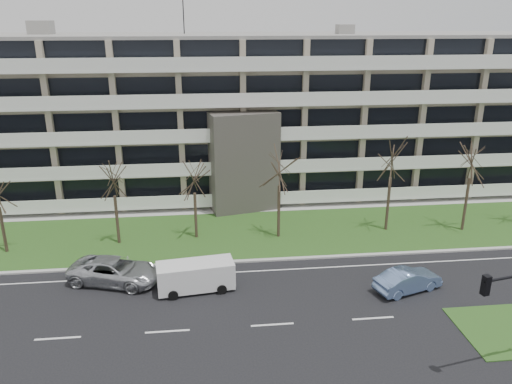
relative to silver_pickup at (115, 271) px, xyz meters
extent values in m
plane|color=black|center=(9.76, -6.01, -0.84)|extent=(160.00, 160.00, 0.00)
cube|color=#31511B|center=(9.76, 6.99, -0.81)|extent=(90.00, 10.00, 0.06)
cube|color=#B2B2AD|center=(9.76, 1.99, -0.78)|extent=(90.00, 0.35, 0.12)
cube|color=#B2B2AD|center=(9.76, 12.49, -0.80)|extent=(90.00, 2.00, 0.08)
cube|color=white|center=(9.76, 0.49, -0.83)|extent=(90.00, 0.12, 0.01)
cube|color=tan|center=(9.76, 19.49, 6.66)|extent=(60.00, 12.00, 15.00)
cube|color=gray|center=(9.76, 19.49, 14.31)|extent=(60.50, 12.50, 0.30)
cube|color=#4C4742|center=(9.76, 12.49, 3.66)|extent=(6.39, 3.69, 9.00)
cube|color=black|center=(9.76, 12.29, 1.16)|extent=(4.92, 1.19, 3.50)
cube|color=gray|center=(-8.24, 19.49, 15.06)|extent=(2.00, 2.00, 1.20)
cylinder|color=black|center=(4.76, 19.49, 16.16)|extent=(0.10, 0.10, 3.50)
cube|color=black|center=(9.76, 13.47, 1.26)|extent=(58.00, 0.10, 1.80)
cube|color=white|center=(9.76, 12.79, -0.24)|extent=(58.00, 1.40, 0.22)
cube|color=white|center=(9.76, 12.14, 0.36)|extent=(58.00, 0.08, 1.00)
cube|color=black|center=(9.76, 13.47, 4.26)|extent=(58.00, 0.10, 1.80)
cube|color=white|center=(9.76, 12.79, 2.76)|extent=(58.00, 1.40, 0.22)
cube|color=white|center=(9.76, 12.14, 3.36)|extent=(58.00, 0.08, 1.00)
cube|color=black|center=(9.76, 13.47, 7.26)|extent=(58.00, 0.10, 1.80)
cube|color=white|center=(9.76, 12.79, 5.76)|extent=(58.00, 1.40, 0.22)
cube|color=white|center=(9.76, 12.14, 6.36)|extent=(58.00, 0.08, 1.00)
cube|color=black|center=(9.76, 13.47, 10.26)|extent=(58.00, 0.10, 1.80)
cube|color=white|center=(9.76, 12.79, 8.76)|extent=(58.00, 1.40, 0.22)
cube|color=white|center=(9.76, 12.14, 9.36)|extent=(58.00, 0.08, 1.00)
cube|color=black|center=(9.76, 13.47, 13.26)|extent=(58.00, 0.10, 1.80)
cube|color=white|center=(9.76, 12.79, 11.76)|extent=(58.00, 1.40, 0.22)
cube|color=white|center=(9.76, 12.14, 12.36)|extent=(58.00, 0.08, 1.00)
imported|color=silver|center=(0.00, 0.00, 0.00)|extent=(6.57, 4.41, 1.67)
imported|color=#7898D1|center=(19.00, -3.15, -0.09)|extent=(4.79, 2.91, 1.49)
cube|color=white|center=(5.37, -1.56, 0.21)|extent=(5.10, 2.41, 1.73)
cube|color=black|center=(5.37, -1.56, 0.71)|extent=(4.72, 2.23, 0.64)
cube|color=white|center=(7.67, -1.27, 0.07)|extent=(0.53, 1.75, 1.09)
cylinder|color=black|center=(3.94, -2.65, -0.52)|extent=(0.66, 0.30, 0.64)
cylinder|color=black|center=(3.72, -0.85, -0.52)|extent=(0.66, 0.30, 0.64)
cylinder|color=black|center=(7.01, -2.27, -0.52)|extent=(0.66, 0.30, 0.64)
cylinder|color=black|center=(6.79, -0.46, -0.52)|extent=(0.66, 0.30, 0.64)
cube|color=black|center=(18.61, -11.84, 4.54)|extent=(0.36, 0.36, 0.96)
sphere|color=red|center=(18.61, -11.84, 4.85)|extent=(0.19, 0.19, 0.19)
sphere|color=orange|center=(18.61, -11.84, 4.54)|extent=(0.19, 0.19, 0.19)
sphere|color=green|center=(18.61, -11.84, 4.24)|extent=(0.19, 0.19, 0.19)
cylinder|color=#382B21|center=(-8.88, 5.50, 0.98)|extent=(0.24, 0.24, 3.64)
cylinder|color=#382B21|center=(-0.67, 6.20, 1.14)|extent=(0.24, 0.24, 3.96)
cylinder|color=#382B21|center=(5.36, 6.60, 1.07)|extent=(0.24, 0.24, 3.81)
cylinder|color=#382B21|center=(11.95, 6.04, 1.34)|extent=(0.24, 0.24, 4.36)
cylinder|color=#382B21|center=(21.07, 6.44, 1.45)|extent=(0.24, 0.24, 4.58)
cylinder|color=#382B21|center=(27.38, 5.71, 1.44)|extent=(0.24, 0.24, 4.55)
camera|label=1|loc=(6.16, -30.39, 15.96)|focal=35.00mm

